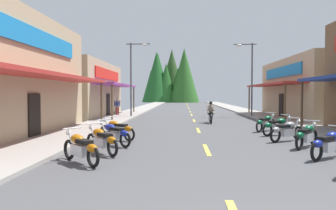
# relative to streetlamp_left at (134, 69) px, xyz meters

# --- Properties ---
(ground) EXTENTS (10.08, 91.05, 0.10)m
(ground) POSITION_rel_streetlamp_left_xyz_m (5.13, 6.22, -4.29)
(ground) COLOR #4C4C4F
(sidewalk_left) EXTENTS (2.80, 91.05, 0.12)m
(sidewalk_left) POSITION_rel_streetlamp_left_xyz_m (-1.30, 6.22, -4.18)
(sidewalk_left) COLOR #9E9991
(sidewalk_left) RESTS_ON ground
(sidewalk_right) EXTENTS (2.80, 91.05, 0.12)m
(sidewalk_right) POSITION_rel_streetlamp_left_xyz_m (11.57, 6.22, -4.18)
(sidewalk_right) COLOR #9E9991
(sidewalk_right) RESTS_ON ground
(centerline_dashes) EXTENTS (0.16, 68.07, 0.01)m
(centerline_dashes) POSITION_rel_streetlamp_left_xyz_m (5.13, 11.55, -4.23)
(centerline_dashes) COLOR #E0C64C
(centerline_dashes) RESTS_ON ground
(storefront_left_far) EXTENTS (8.15, 12.14, 4.97)m
(storefront_left_far) POSITION_rel_streetlamp_left_xyz_m (-5.84, 1.32, -1.75)
(storefront_left_far) COLOR tan
(storefront_left_far) RESTS_ON ground
(storefront_right_far) EXTENTS (10.43, 13.29, 5.13)m
(storefront_right_far) POSITION_rel_streetlamp_left_xyz_m (17.25, 0.56, -1.67)
(storefront_right_far) COLOR tan
(storefront_right_far) RESTS_ON ground
(streetlamp_left) EXTENTS (2.11, 0.30, 6.56)m
(streetlamp_left) POSITION_rel_streetlamp_left_xyz_m (0.00, 0.00, 0.00)
(streetlamp_left) COLOR #474C51
(streetlamp_left) RESTS_ON ground
(streetlamp_right) EXTENTS (2.11, 0.30, 6.71)m
(streetlamp_right) POSITION_rel_streetlamp_left_xyz_m (10.27, 1.50, 0.08)
(streetlamp_right) COLOR #474C51
(streetlamp_right) RESTS_ON ground
(motorcycle_parked_right_1) EXTENTS (1.75, 1.40, 1.04)m
(motorcycle_parked_right_1) POSITION_rel_streetlamp_left_xyz_m (8.90, -17.06, -3.75)
(motorcycle_parked_right_1) COLOR black
(motorcycle_parked_right_1) RESTS_ON ground
(motorcycle_parked_right_2) EXTENTS (1.49, 1.68, 1.04)m
(motorcycle_parked_right_2) POSITION_rel_streetlamp_left_xyz_m (9.01, -15.02, -3.75)
(motorcycle_parked_right_2) COLOR black
(motorcycle_parked_right_2) RESTS_ON ground
(motorcycle_parked_right_3) EXTENTS (1.84, 1.27, 1.04)m
(motorcycle_parked_right_3) POSITION_rel_streetlamp_left_xyz_m (8.77, -13.44, -3.75)
(motorcycle_parked_right_3) COLOR black
(motorcycle_parked_right_3) RESTS_ON ground
(motorcycle_parked_right_4) EXTENTS (1.89, 1.18, 1.04)m
(motorcycle_parked_right_4) POSITION_rel_streetlamp_left_xyz_m (8.99, -11.49, -3.75)
(motorcycle_parked_right_4) COLOR black
(motorcycle_parked_right_4) RESTS_ON ground
(motorcycle_parked_right_5) EXTENTS (1.53, 1.63, 1.04)m
(motorcycle_parked_right_5) POSITION_rel_streetlamp_left_xyz_m (8.86, -9.77, -3.75)
(motorcycle_parked_right_5) COLOR black
(motorcycle_parked_right_5) RESTS_ON ground
(motorcycle_parked_left_0) EXTENTS (1.60, 1.57, 1.04)m
(motorcycle_parked_left_0) POSITION_rel_streetlamp_left_xyz_m (1.22, -18.10, -3.75)
(motorcycle_parked_left_0) COLOR black
(motorcycle_parked_left_0) RESTS_ON ground
(motorcycle_parked_left_1) EXTENTS (1.54, 1.63, 1.04)m
(motorcycle_parked_left_1) POSITION_rel_streetlamp_left_xyz_m (1.44, -16.57, -3.75)
(motorcycle_parked_left_1) COLOR black
(motorcycle_parked_left_1) RESTS_ON ground
(motorcycle_parked_left_2) EXTENTS (1.72, 1.44, 1.04)m
(motorcycle_parked_left_2) POSITION_rel_streetlamp_left_xyz_m (1.47, -14.88, -3.75)
(motorcycle_parked_left_2) COLOR black
(motorcycle_parked_left_2) RESTS_ON ground
(motorcycle_parked_left_3) EXTENTS (1.86, 1.23, 1.04)m
(motorcycle_parked_left_3) POSITION_rel_streetlamp_left_xyz_m (1.30, -13.37, -3.75)
(motorcycle_parked_left_3) COLOR black
(motorcycle_parked_left_3) RESTS_ON ground
(rider_cruising_lead) EXTENTS (0.60, 2.14, 1.57)m
(rider_cruising_lead) POSITION_rel_streetlamp_left_xyz_m (6.25, -4.94, -3.58)
(rider_cruising_lead) COLOR black
(rider_cruising_lead) RESTS_ON ground
(pedestrian_by_shop) EXTENTS (0.57, 0.27, 1.71)m
(pedestrian_by_shop) POSITION_rel_streetlamp_left_xyz_m (-1.85, 1.48, -3.25)
(pedestrian_by_shop) COLOR maroon
(pedestrian_by_shop) RESTS_ON ground
(treeline_backdrop) EXTENTS (14.63, 11.32, 13.85)m
(treeline_backdrop) POSITION_rel_streetlamp_left_xyz_m (0.50, 52.33, 2.02)
(treeline_backdrop) COLOR #1E5923
(treeline_backdrop) RESTS_ON ground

